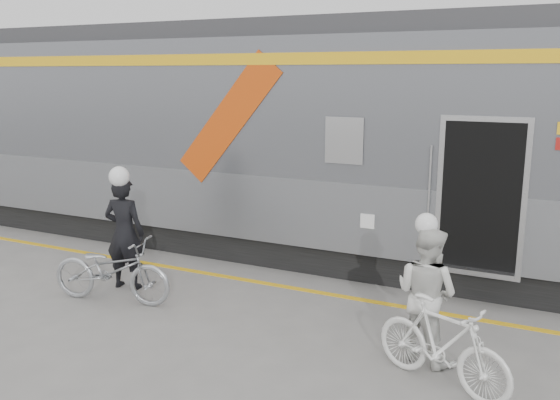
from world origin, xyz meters
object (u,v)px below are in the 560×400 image
Objects in this scene: man at (125,233)px; woman at (426,294)px; bicycle_left at (111,270)px; bicycle_right at (442,344)px.

man is 1.10× the size of woman.
bicycle_left is at bearing 24.71° from woman.
bicycle_right is (4.73, -0.34, 0.00)m from bicycle_left.
bicycle_left is 1.14× the size of bicycle_right.
bicycle_right is at bearing -104.78° from bicycle_left.
man reaches higher than woman.
bicycle_left is 4.74m from bicycle_right.
woman is at bearing 50.66° from bicycle_right.
woman reaches higher than bicycle_right.
bicycle_right is (4.93, -0.89, -0.39)m from man.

